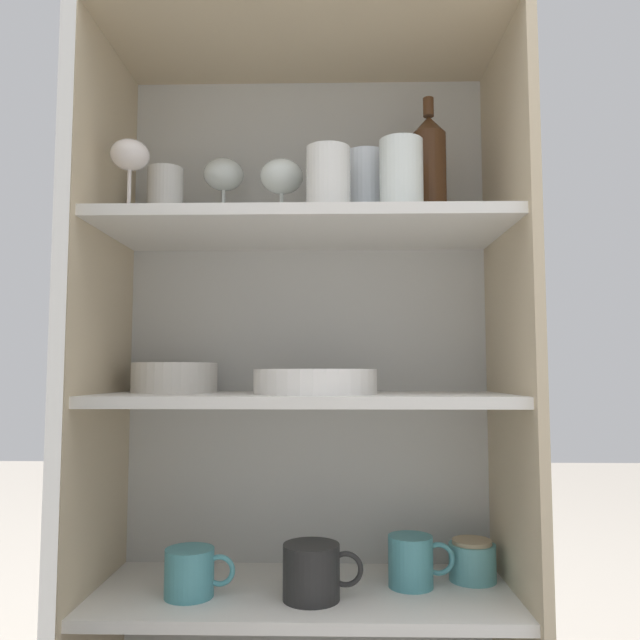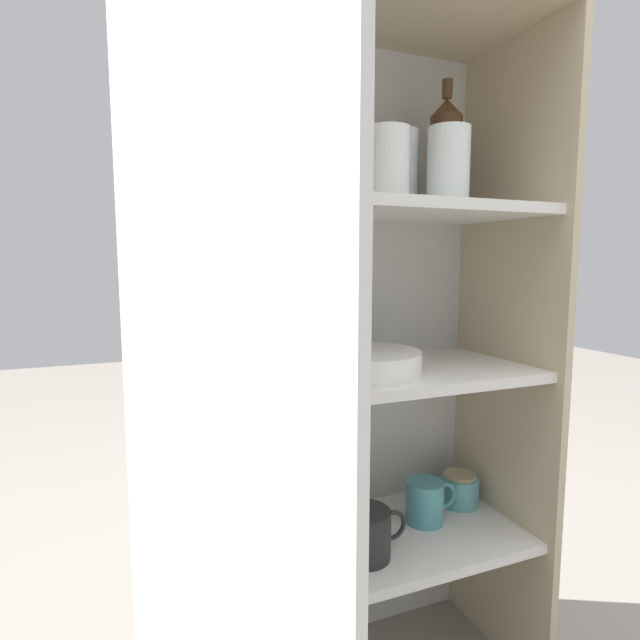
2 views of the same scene
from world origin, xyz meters
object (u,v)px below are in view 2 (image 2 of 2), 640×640
mixing_bowl_large (206,360)px  coffee_mug_primary (256,558)px  wine_bottle (445,154)px  plate_stack_white (362,362)px  storage_jar (460,489)px

mixing_bowl_large → coffee_mug_primary: (0.06, -0.10, -0.34)m
wine_bottle → plate_stack_white: wine_bottle is taller
coffee_mug_primary → storage_jar: bearing=10.6°
plate_stack_white → wine_bottle: bearing=16.4°
plate_stack_white → storage_jar: plate_stack_white is taller
wine_bottle → storage_jar: 0.75m
storage_jar → coffee_mug_primary: bearing=-169.4°
coffee_mug_primary → storage_jar: coffee_mug_primary is taller
plate_stack_white → mixing_bowl_large: 0.29m
plate_stack_white → storage_jar: size_ratio=2.57×
mixing_bowl_large → coffee_mug_primary: bearing=-59.2°
wine_bottle → mixing_bowl_large: bearing=178.3°
wine_bottle → coffee_mug_primary: 0.87m
wine_bottle → mixing_bowl_large: (-0.50, 0.01, -0.40)m
wine_bottle → coffee_mug_primary: size_ratio=2.15×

